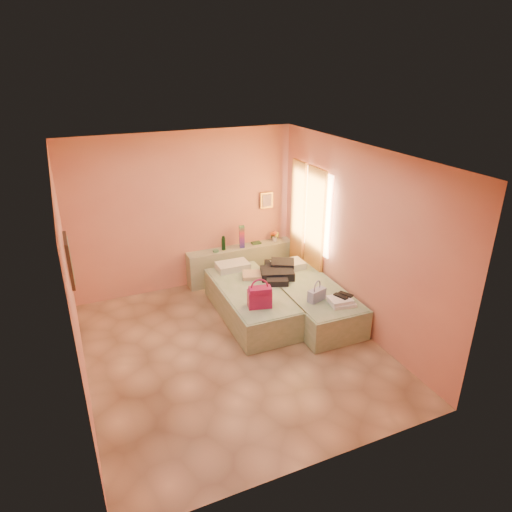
% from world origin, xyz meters
% --- Properties ---
extents(ground, '(4.50, 4.50, 0.00)m').
position_xyz_m(ground, '(0.00, 0.00, 0.00)').
color(ground, tan).
rests_on(ground, ground).
extents(room_walls, '(4.02, 4.51, 2.81)m').
position_xyz_m(room_walls, '(0.21, 0.57, 1.79)').
color(room_walls, '#E29678').
rests_on(room_walls, ground).
extents(headboard_ledge, '(2.05, 0.30, 0.65)m').
position_xyz_m(headboard_ledge, '(0.98, 2.10, 0.33)').
color(headboard_ledge, '#A5AC8C').
rests_on(headboard_ledge, ground).
extents(bed_left, '(0.93, 2.01, 0.50)m').
position_xyz_m(bed_left, '(0.60, 0.75, 0.25)').
color(bed_left, '#A7B995').
rests_on(bed_left, ground).
extents(bed_right, '(0.93, 2.01, 0.50)m').
position_xyz_m(bed_right, '(1.50, 0.40, 0.25)').
color(bed_right, '#A7B995').
rests_on(bed_right, ground).
extents(water_bottle, '(0.09, 0.09, 0.26)m').
position_xyz_m(water_bottle, '(0.64, 2.10, 0.78)').
color(water_bottle, '#12331A').
rests_on(water_bottle, headboard_ledge).
extents(rainbow_box, '(0.11, 0.11, 0.42)m').
position_xyz_m(rainbow_box, '(0.99, 2.08, 0.86)').
color(rainbow_box, '#9B134A').
rests_on(rainbow_box, headboard_ledge).
extents(small_dish, '(0.12, 0.12, 0.03)m').
position_xyz_m(small_dish, '(0.48, 2.07, 0.66)').
color(small_dish, '#4B8A5F').
rests_on(small_dish, headboard_ledge).
extents(green_book, '(0.17, 0.13, 0.03)m').
position_xyz_m(green_book, '(1.30, 2.14, 0.66)').
color(green_book, '#254528').
rests_on(green_book, headboard_ledge).
extents(flower_vase, '(0.19, 0.19, 0.23)m').
position_xyz_m(flower_vase, '(1.68, 2.11, 0.77)').
color(flower_vase, silver).
rests_on(flower_vase, headboard_ledge).
extents(magenta_handbag, '(0.38, 0.27, 0.32)m').
position_xyz_m(magenta_handbag, '(0.50, 0.18, 0.66)').
color(magenta_handbag, '#9B134A').
rests_on(magenta_handbag, bed_left).
extents(khaki_garment, '(0.47, 0.43, 0.07)m').
position_xyz_m(khaki_garment, '(0.82, 1.12, 0.53)').
color(khaki_garment, tan).
rests_on(khaki_garment, bed_left).
extents(clothes_pile, '(0.77, 0.77, 0.18)m').
position_xyz_m(clothes_pile, '(1.22, 0.96, 0.59)').
color(clothes_pile, black).
rests_on(clothes_pile, bed_right).
extents(blue_handbag, '(0.32, 0.21, 0.19)m').
position_xyz_m(blue_handbag, '(1.36, -0.00, 0.59)').
color(blue_handbag, '#4759AA').
rests_on(blue_handbag, bed_right).
extents(towel_stack, '(0.39, 0.35, 0.10)m').
position_xyz_m(towel_stack, '(1.65, -0.26, 0.55)').
color(towel_stack, white).
rests_on(towel_stack, bed_right).
extents(sandal_pair, '(0.23, 0.26, 0.02)m').
position_xyz_m(sandal_pair, '(1.71, -0.21, 0.61)').
color(sandal_pair, black).
rests_on(sandal_pair, towel_stack).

